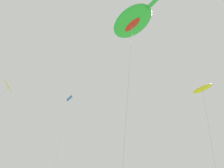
% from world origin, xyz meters
% --- Properties ---
extents(big_show_kite, '(2.66, 10.63, 17.29)m').
position_xyz_m(big_show_kite, '(0.92, 8.97, 16.82)').
color(big_show_kite, green).
rests_on(big_show_kite, ground).
extents(small_kite_triangle_green, '(4.06, 2.08, 14.93)m').
position_xyz_m(small_kite_triangle_green, '(-4.46, 21.34, 13.84)').
color(small_kite_triangle_green, yellow).
rests_on(small_kite_triangle_green, ground).
extents(small_kite_bird_shape, '(2.05, 1.30, 18.54)m').
position_xyz_m(small_kite_bird_shape, '(3.81, 24.08, 16.99)').
color(small_kite_bird_shape, blue).
rests_on(small_kite_bird_shape, ground).
extents(small_kite_stunt_black, '(2.53, 2.81, 9.26)m').
position_xyz_m(small_kite_stunt_black, '(2.97, 6.16, 8.94)').
color(small_kite_stunt_black, yellow).
rests_on(small_kite_stunt_black, ground).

